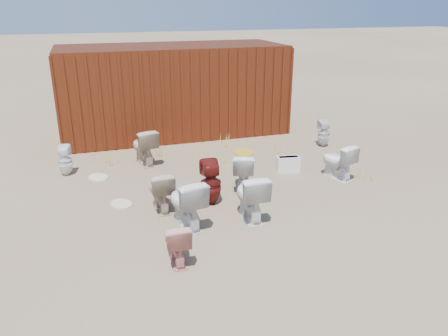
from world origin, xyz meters
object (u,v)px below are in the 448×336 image
object	(u,v)px
shipping_container	(173,90)
toilet_front_a	(186,203)
toilet_back_e	(324,133)
toilet_back_yellowlid	(243,171)
toilet_front_pink	(177,242)
toilet_back_a	(65,160)
toilet_front_c	(250,196)
loose_tank	(288,164)
toilet_back_beige_right	(161,190)
toilet_front_e	(338,161)
toilet_back_beige_left	(144,146)
toilet_front_maroon	(211,183)

from	to	relation	value
shipping_container	toilet_front_a	bearing A→B (deg)	-99.85
toilet_back_e	toilet_back_yellowlid	bearing A→B (deg)	45.17
toilet_front_pink	toilet_back_a	xyz separation A→B (m)	(-1.56, 4.02, 0.01)
toilet_front_a	toilet_front_c	size ratio (longest dim) A/B	1.02
loose_tank	toilet_back_beige_right	bearing A→B (deg)	-152.64
toilet_front_pink	toilet_front_e	world-z (taller)	toilet_front_e
shipping_container	toilet_front_pink	xyz separation A→B (m)	(-1.35, -6.60, -0.88)
toilet_front_a	toilet_back_beige_left	xyz separation A→B (m)	(-0.23, 3.21, -0.01)
toilet_front_pink	loose_tank	size ratio (longest dim) A/B	1.29
shipping_container	toilet_back_beige_left	bearing A→B (deg)	-116.64
toilet_front_e	toilet_back_e	size ratio (longest dim) A/B	1.11
shipping_container	toilet_back_e	bearing A→B (deg)	-36.59
toilet_front_maroon	toilet_back_beige_left	size ratio (longest dim) A/B	1.00
shipping_container	loose_tank	size ratio (longest dim) A/B	12.00
toilet_front_a	toilet_front_c	xyz separation A→B (m)	(1.10, -0.06, -0.01)
toilet_back_beige_left	toilet_back_beige_right	xyz separation A→B (m)	(-0.06, -2.46, -0.04)
toilet_front_c	loose_tank	xyz separation A→B (m)	(1.58, 1.79, -0.24)
toilet_back_beige_left	toilet_back_e	size ratio (longest dim) A/B	1.21
toilet_front_pink	loose_tank	bearing A→B (deg)	-135.24
toilet_front_c	shipping_container	bearing A→B (deg)	-86.33
loose_tank	toilet_front_e	bearing A→B (deg)	-29.35
toilet_back_beige_left	toilet_back_beige_right	size ratio (longest dim) A/B	1.12
toilet_back_a	toilet_back_beige_right	size ratio (longest dim) A/B	0.89
toilet_back_a	toilet_back_beige_left	size ratio (longest dim) A/B	0.79
toilet_front_maroon	toilet_back_e	world-z (taller)	toilet_front_maroon
toilet_back_yellowlid	toilet_back_e	distance (m)	3.51
shipping_container	toilet_back_yellowlid	world-z (taller)	shipping_container
toilet_front_c	toilet_front_maroon	xyz separation A→B (m)	(-0.47, 0.76, -0.00)
toilet_front_a	toilet_back_beige_right	size ratio (longest dim) A/B	1.15
toilet_front_e	toilet_back_beige_right	size ratio (longest dim) A/B	1.03
toilet_back_yellowlid	toilet_front_maroon	bearing A→B (deg)	50.34
toilet_back_beige_right	loose_tank	size ratio (longest dim) A/B	1.48
toilet_back_a	toilet_back_yellowlid	bearing A→B (deg)	158.07
toilet_front_e	toilet_back_a	world-z (taller)	toilet_front_e
shipping_container	toilet_front_e	world-z (taller)	shipping_container
toilet_front_a	loose_tank	world-z (taller)	toilet_front_a
toilet_front_c	toilet_back_a	world-z (taller)	toilet_front_c
toilet_back_beige_left	toilet_back_beige_right	distance (m)	2.47
toilet_front_a	toilet_front_pink	bearing A→B (deg)	59.23
toilet_front_a	toilet_front_maroon	bearing A→B (deg)	-141.83
shipping_container	toilet_back_yellowlid	size ratio (longest dim) A/B	7.96
toilet_front_a	toilet_front_maroon	xyz separation A→B (m)	(0.63, 0.70, -0.01)
toilet_front_pink	loose_tank	distance (m)	4.09
toilet_back_e	loose_tank	bearing A→B (deg)	51.07
toilet_front_c	toilet_back_a	size ratio (longest dim) A/B	1.27
toilet_front_a	toilet_back_yellowlid	distance (m)	1.83
toilet_front_c	toilet_front_a	bearing A→B (deg)	-0.75
toilet_front_e	toilet_back_yellowlid	bearing A→B (deg)	-18.40
toilet_front_pink	toilet_front_c	xyz separation A→B (m)	(1.47, 0.93, 0.10)
shipping_container	loose_tank	bearing A→B (deg)	-66.28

